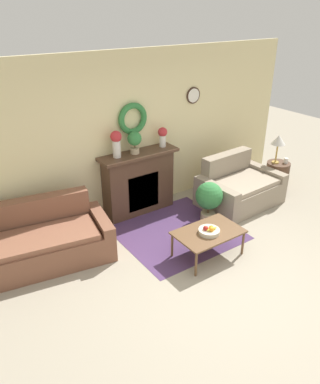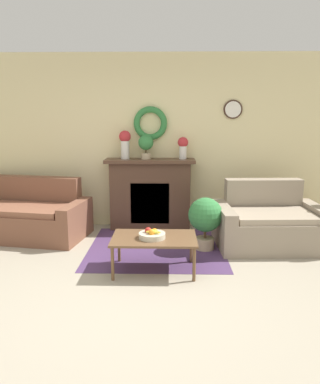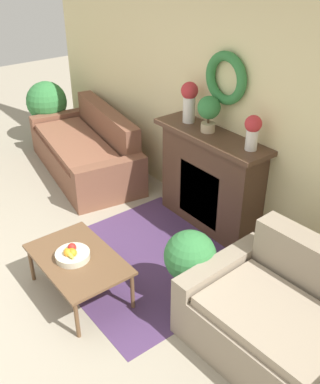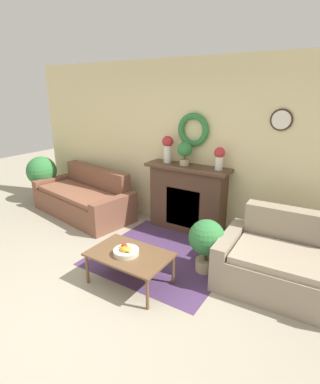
{
  "view_description": "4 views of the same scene",
  "coord_description": "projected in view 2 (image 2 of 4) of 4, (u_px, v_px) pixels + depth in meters",
  "views": [
    {
      "loc": [
        -2.96,
        -2.59,
        3.28
      ],
      "look_at": [
        -0.07,
        1.61,
        0.72
      ],
      "focal_mm": 35.0,
      "sensor_mm": 36.0,
      "label": 1
    },
    {
      "loc": [
        0.31,
        -3.33,
        1.75
      ],
      "look_at": [
        0.2,
        1.51,
        0.77
      ],
      "focal_mm": 35.0,
      "sensor_mm": 36.0,
      "label": 2
    },
    {
      "loc": [
        3.03,
        -0.61,
        2.88
      ],
      "look_at": [
        0.17,
        1.61,
        0.76
      ],
      "focal_mm": 42.0,
      "sensor_mm": 36.0,
      "label": 3
    },
    {
      "loc": [
        2.12,
        -1.7,
        2.21
      ],
      "look_at": [
        0.05,
        1.53,
        0.92
      ],
      "focal_mm": 28.0,
      "sensor_mm": 36.0,
      "label": 4
    }
  ],
  "objects": [
    {
      "name": "fruit_bowl",
      "position": [
        152.0,
        235.0,
        4.19
      ],
      "size": [
        0.3,
        0.3,
        0.12
      ],
      "color": "beige",
      "rests_on": "coffee_table"
    },
    {
      "name": "ground_plane",
      "position": [
        136.0,
        300.0,
        3.62
      ],
      "size": [
        16.0,
        16.0,
        0.0
      ],
      "primitive_type": "plane",
      "color": "#9E937F"
    },
    {
      "name": "potted_plant_on_mantel",
      "position": [
        146.0,
        144.0,
        5.69
      ],
      "size": [
        0.23,
        0.23,
        0.37
      ],
      "color": "tan",
      "rests_on": "fireplace"
    },
    {
      "name": "couch_left",
      "position": [
        18.0,
        216.0,
        5.55
      ],
      "size": [
        2.16,
        1.24,
        0.84
      ],
      "rotation": [
        0.0,
        0.0,
        -0.17
      ],
      "color": "brown",
      "rests_on": "ground_plane"
    },
    {
      "name": "coffee_table",
      "position": [
        154.0,
        240.0,
        4.24
      ],
      "size": [
        0.96,
        0.62,
        0.4
      ],
      "color": "brown",
      "rests_on": "ground_plane"
    },
    {
      "name": "vase_on_mantel_left",
      "position": [
        125.0,
        142.0,
        5.71
      ],
      "size": [
        0.18,
        0.18,
        0.43
      ],
      "color": "silver",
      "rests_on": "fireplace"
    },
    {
      "name": "wall_back",
      "position": [
        149.0,
        141.0,
        5.9
      ],
      "size": [
        6.8,
        0.16,
        2.7
      ],
      "color": "beige",
      "rests_on": "ground_plane"
    },
    {
      "name": "potted_plant_floor_by_loveseat",
      "position": [
        205.0,
        217.0,
        4.93
      ],
      "size": [
        0.45,
        0.45,
        0.7
      ],
      "color": "tan",
      "rests_on": "ground_plane"
    },
    {
      "name": "floor_rug",
      "position": [
        156.0,
        248.0,
        5.06
      ],
      "size": [
        1.8,
        1.72,
        0.01
      ],
      "color": "#4C335B",
      "rests_on": "ground_plane"
    },
    {
      "name": "loveseat_right",
      "position": [
        269.0,
        224.0,
        5.13
      ],
      "size": [
        1.47,
        1.04,
        0.87
      ],
      "rotation": [
        0.0,
        0.0,
        0.05
      ],
      "color": "gray",
      "rests_on": "ground_plane"
    },
    {
      "name": "vase_on_mantel_right",
      "position": [
        183.0,
        146.0,
        5.71
      ],
      "size": [
        0.16,
        0.16,
        0.34
      ],
      "color": "silver",
      "rests_on": "fireplace"
    },
    {
      "name": "fireplace",
      "position": [
        150.0,
        194.0,
        5.86
      ],
      "size": [
        1.37,
        0.41,
        1.1
      ],
      "color": "#4C3323",
      "rests_on": "ground_plane"
    }
  ]
}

